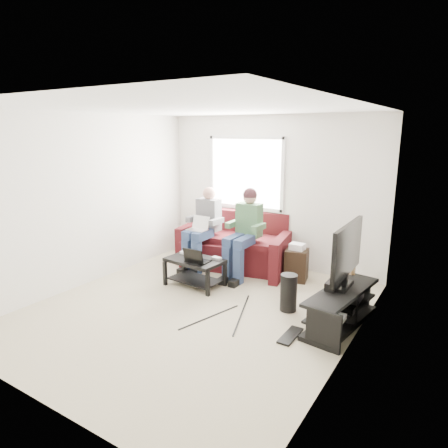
# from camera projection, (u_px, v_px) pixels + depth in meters

# --- Properties ---
(floor) EXTENTS (4.50, 4.50, 0.00)m
(floor) POSITION_uv_depth(u_px,v_px,m) (195.00, 309.00, 5.35)
(floor) COLOR #C3B898
(floor) RESTS_ON ground
(ceiling) EXTENTS (4.50, 4.50, 0.00)m
(ceiling) POSITION_uv_depth(u_px,v_px,m) (192.00, 108.00, 4.76)
(ceiling) COLOR white
(ceiling) RESTS_ON wall_back
(wall_back) EXTENTS (4.50, 0.00, 4.50)m
(wall_back) POSITION_uv_depth(u_px,v_px,m) (271.00, 192.00, 6.91)
(wall_back) COLOR silver
(wall_back) RESTS_ON floor
(wall_front) EXTENTS (4.50, 0.00, 4.50)m
(wall_front) POSITION_uv_depth(u_px,v_px,m) (27.00, 263.00, 3.20)
(wall_front) COLOR silver
(wall_front) RESTS_ON floor
(wall_left) EXTENTS (0.00, 4.50, 4.50)m
(wall_left) POSITION_uv_depth(u_px,v_px,m) (88.00, 200.00, 6.09)
(wall_left) COLOR silver
(wall_left) RESTS_ON floor
(wall_right) EXTENTS (0.00, 4.50, 4.50)m
(wall_right) POSITION_uv_depth(u_px,v_px,m) (354.00, 236.00, 4.02)
(wall_right) COLOR silver
(wall_right) RESTS_ON floor
(window) EXTENTS (1.48, 0.04, 1.28)m
(window) POSITION_uv_depth(u_px,v_px,m) (245.00, 173.00, 7.08)
(window) COLOR white
(window) RESTS_ON wall_back
(sofa) EXTENTS (2.16, 1.24, 0.93)m
(sofa) POSITION_uv_depth(u_px,v_px,m) (234.00, 247.00, 7.02)
(sofa) COLOR #481215
(sofa) RESTS_ON floor
(person_left) EXTENTS (0.40, 0.70, 1.39)m
(person_left) POSITION_uv_depth(u_px,v_px,m) (203.00, 224.00, 6.83)
(person_left) COLOR #2F4969
(person_left) RESTS_ON sofa
(person_right) EXTENTS (0.40, 0.71, 1.44)m
(person_right) POSITION_uv_depth(u_px,v_px,m) (245.00, 226.00, 6.42)
(person_right) COLOR #2F4969
(person_right) RESTS_ON sofa
(laptop_silver) EXTENTS (0.33, 0.23, 0.24)m
(laptop_silver) POSITION_uv_depth(u_px,v_px,m) (198.00, 227.00, 6.70)
(laptop_silver) COLOR silver
(laptop_silver) RESTS_ON person_left
(coffee_table) EXTENTS (0.90, 0.59, 0.43)m
(coffee_table) POSITION_uv_depth(u_px,v_px,m) (195.00, 266.00, 6.10)
(coffee_table) COLOR black
(coffee_table) RESTS_ON floor
(laptop_black) EXTENTS (0.35, 0.26, 0.24)m
(laptop_black) POSITION_uv_depth(u_px,v_px,m) (198.00, 254.00, 5.92)
(laptop_black) COLOR black
(laptop_black) RESTS_ON coffee_table
(controller_a) EXTENTS (0.15, 0.10, 0.04)m
(controller_a) POSITION_uv_depth(u_px,v_px,m) (185.00, 253.00, 6.32)
(controller_a) COLOR silver
(controller_a) RESTS_ON coffee_table
(controller_b) EXTENTS (0.15, 0.11, 0.04)m
(controller_b) POSITION_uv_depth(u_px,v_px,m) (196.00, 254.00, 6.27)
(controller_b) COLOR black
(controller_b) RESTS_ON coffee_table
(controller_c) EXTENTS (0.15, 0.10, 0.04)m
(controller_c) POSITION_uv_depth(u_px,v_px,m) (216.00, 258.00, 6.04)
(controller_c) COLOR gray
(controller_c) RESTS_ON coffee_table
(tv_stand) EXTENTS (0.59, 1.41, 0.45)m
(tv_stand) POSITION_uv_depth(u_px,v_px,m) (341.00, 309.00, 4.88)
(tv_stand) COLOR black
(tv_stand) RESTS_ON floor
(tv) EXTENTS (0.12, 1.10, 0.81)m
(tv) POSITION_uv_depth(u_px,v_px,m) (347.00, 252.00, 4.80)
(tv) COLOR black
(tv) RESTS_ON tv_stand
(soundbar) EXTENTS (0.12, 0.50, 0.10)m
(soundbar) POSITION_uv_depth(u_px,v_px,m) (335.00, 282.00, 4.96)
(soundbar) COLOR black
(soundbar) RESTS_ON tv_stand
(drink_cup) EXTENTS (0.08, 0.08, 0.12)m
(drink_cup) POSITION_uv_depth(u_px,v_px,m) (352.00, 270.00, 5.36)
(drink_cup) COLOR #A47746
(drink_cup) RESTS_ON tv_stand
(console_white) EXTENTS (0.30, 0.22, 0.06)m
(console_white) POSITION_uv_depth(u_px,v_px,m) (331.00, 317.00, 4.54)
(console_white) COLOR silver
(console_white) RESTS_ON tv_stand
(console_grey) EXTENTS (0.34, 0.26, 0.08)m
(console_grey) POSITION_uv_depth(u_px,v_px,m) (348.00, 295.00, 5.11)
(console_grey) COLOR gray
(console_grey) RESTS_ON tv_stand
(console_black) EXTENTS (0.38, 0.30, 0.07)m
(console_black) POSITION_uv_depth(u_px,v_px,m) (340.00, 305.00, 4.82)
(console_black) COLOR black
(console_black) RESTS_ON tv_stand
(subwoofer) EXTENTS (0.22, 0.22, 0.50)m
(subwoofer) POSITION_uv_depth(u_px,v_px,m) (289.00, 293.00, 5.27)
(subwoofer) COLOR black
(subwoofer) RESTS_ON floor
(keyboard_floor) EXTENTS (0.15, 0.46, 0.03)m
(keyboard_floor) POSITION_uv_depth(u_px,v_px,m) (290.00, 336.00, 4.64)
(keyboard_floor) COLOR black
(keyboard_floor) RESTS_ON floor
(end_table) EXTENTS (0.34, 0.34, 0.61)m
(end_table) POSITION_uv_depth(u_px,v_px,m) (297.00, 264.00, 6.34)
(end_table) COLOR black
(end_table) RESTS_ON floor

